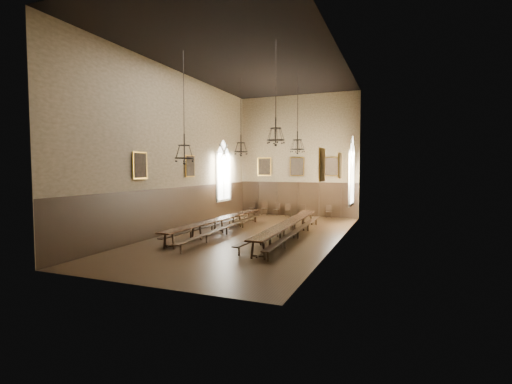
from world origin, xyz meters
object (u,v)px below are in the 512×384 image
Objects in this scene: table_left at (219,226)px; chandelier_back_right at (297,144)px; chair_0 at (252,210)px; bench_right_inner at (278,232)px; bench_left_outer at (212,227)px; bench_right_outer at (298,233)px; chair_3 at (288,212)px; chandelier_back_left at (241,147)px; chandelier_front_right at (276,133)px; chair_1 at (265,211)px; table_right at (289,230)px; chair_4 at (303,213)px; chair_6 at (329,214)px; chandelier_front_left at (184,151)px; bench_left_inner at (227,229)px; chair_2 at (276,212)px.

chandelier_back_right reaches higher than table_left.
table_left is at bearing -78.85° from chair_0.
bench_right_inner is at bearing -58.49° from chair_0.
bench_left_outer is (-0.44, 0.04, -0.13)m from table_left.
table_left is 3.45m from bench_right_inner.
chair_3 is at bearing 109.90° from bench_right_outer.
chandelier_back_left is 6.75m from chandelier_front_right.
chair_1 is 0.24× the size of chandelier_front_right.
table_right is at bearing 95.08° from chandelier_front_right.
bench_right_inner is 5.20m from chandelier_back_right.
chair_3 is 0.21× the size of chandelier_front_right.
chair_4 is (4.03, -0.05, -0.02)m from chair_0.
table_right reaches higher than bench_left_outer.
chandelier_back_right reaches higher than chair_0.
chair_6 is at bearing 54.62° from chandelier_back_left.
chair_4 is (2.62, 8.37, -0.12)m from table_left.
chandelier_back_right is (1.25, -6.16, 4.67)m from chair_4.
bench_right_inner is 9.15m from chair_1.
chandelier_back_right is (4.31, 2.17, 4.68)m from bench_left_outer.
table_right is 2.08× the size of chandelier_front_left.
table_right is 1.00× the size of bench_right_outer.
bench_left_inner is at bearing -74.97° from chair_0.
table_right reaches higher than bench_left_inner.
table_right is at bearing 176.17° from bench_right_outer.
chandelier_back_left reaches higher than bench_left_outer.
bench_left_outer is 2.00× the size of chandelier_back_right.
chair_2 is (0.93, 0.07, -0.03)m from chair_1.
chandelier_back_left is (-2.33, -5.95, 4.60)m from chair_4.
chair_1 is 7.44m from chandelier_back_left.
bench_left_inner is at bearing 144.25° from chandelier_front_right.
bench_left_outer is 9.83× the size of chair_3.
bench_left_inner is (1.12, -0.42, 0.04)m from bench_left_outer.
chandelier_back_left reaches higher than chair_0.
chair_4 is at bearing -12.30° from chair_1.
table_right is 8.50m from chair_6.
chair_6 is at bearing -15.58° from chair_3.
chair_4 reaches higher than bench_left_outer.
chair_3 is 1.10m from chair_4.
chair_0 is 1.09× the size of chair_4.
chandelier_front_right is (4.46, 0.18, 0.73)m from chandelier_front_left.
chair_2 is (-0.08, 8.72, -0.01)m from bench_left_inner.
bench_right_inner is at bearing -88.16° from chair_4.
bench_left_outer is at bearing 178.35° from bench_right_outer.
table_left is 10.72× the size of chair_2.
chandelier_front_right is at bearing -85.06° from chandelier_back_right.
table_right is (4.06, -0.07, 0.02)m from table_left.
chandelier_back_right is (-0.19, 2.28, 4.52)m from table_right.
chair_1 is at bearing 112.43° from chandelier_front_right.
table_right is at bearing -55.54° from chair_0.
chair_0 reaches higher than chair_3.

